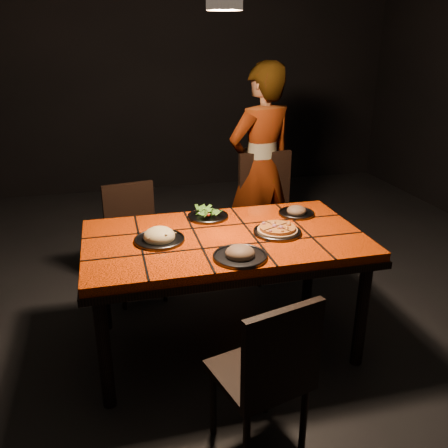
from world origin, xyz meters
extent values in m
cube|color=black|center=(0.00, 0.00, -0.02)|extent=(6.00, 7.00, 0.04)
cube|color=black|center=(0.00, 3.50, 1.50)|extent=(6.00, 0.04, 3.00)
cube|color=#F54507|center=(0.00, 0.00, 0.72)|extent=(1.60, 0.90, 0.05)
cube|color=black|center=(0.00, 0.00, 0.68)|extent=(1.62, 0.92, 0.04)
cylinder|color=black|center=(-0.72, -0.37, 0.33)|extent=(0.07, 0.07, 0.66)
cylinder|color=black|center=(0.72, -0.37, 0.33)|extent=(0.07, 0.07, 0.66)
cylinder|color=black|center=(-0.72, 0.37, 0.33)|extent=(0.07, 0.07, 0.66)
cylinder|color=black|center=(0.72, 0.37, 0.33)|extent=(0.07, 0.07, 0.66)
cube|color=black|center=(-0.04, -0.80, 0.40)|extent=(0.46, 0.46, 0.04)
cube|color=black|center=(0.00, -0.97, 0.63)|extent=(0.37, 0.13, 0.41)
cylinder|color=black|center=(0.07, -0.61, 0.19)|extent=(0.03, 0.03, 0.39)
cylinder|color=black|center=(-0.23, -0.69, 0.19)|extent=(0.03, 0.03, 0.39)
cylinder|color=black|center=(0.14, -0.91, 0.19)|extent=(0.03, 0.03, 0.39)
cylinder|color=black|center=(-0.15, -0.99, 0.19)|extent=(0.03, 0.03, 0.39)
cube|color=black|center=(-0.47, 0.75, 0.40)|extent=(0.43, 0.43, 0.04)
cube|color=black|center=(-0.50, 0.92, 0.63)|extent=(0.38, 0.10, 0.41)
cylinder|color=black|center=(-0.59, 0.58, 0.19)|extent=(0.03, 0.03, 0.39)
cylinder|color=black|center=(-0.29, 0.63, 0.19)|extent=(0.03, 0.03, 0.39)
cylinder|color=black|center=(-0.64, 0.88, 0.19)|extent=(0.03, 0.03, 0.39)
cylinder|color=black|center=(-0.34, 0.93, 0.19)|extent=(0.03, 0.03, 0.39)
cube|color=black|center=(0.62, 0.86, 0.47)|extent=(0.47, 0.47, 0.04)
cube|color=black|center=(0.60, 1.06, 0.73)|extent=(0.44, 0.07, 0.48)
cylinder|color=black|center=(0.45, 0.67, 0.22)|extent=(0.04, 0.04, 0.45)
cylinder|color=black|center=(0.81, 0.70, 0.22)|extent=(0.04, 0.04, 0.45)
cylinder|color=black|center=(0.43, 1.03, 0.22)|extent=(0.04, 0.04, 0.45)
cylinder|color=black|center=(0.78, 1.05, 0.22)|extent=(0.04, 0.04, 0.45)
imported|color=brown|center=(0.58, 1.10, 0.83)|extent=(0.70, 0.58, 1.66)
cylinder|color=#39393E|center=(0.31, -0.04, 0.76)|extent=(0.28, 0.28, 0.01)
torus|color=#39393E|center=(0.31, -0.04, 0.76)|extent=(0.28, 0.28, 0.01)
cylinder|color=tan|center=(0.31, -0.04, 0.77)|extent=(0.31, 0.31, 0.01)
cylinder|color=#C37332|center=(0.31, -0.04, 0.78)|extent=(0.28, 0.28, 0.02)
cylinder|color=#39393E|center=(-0.37, 0.01, 0.76)|extent=(0.28, 0.28, 0.01)
torus|color=#39393E|center=(-0.37, 0.01, 0.76)|extent=(0.29, 0.29, 0.01)
ellipsoid|color=beige|center=(-0.37, 0.01, 0.79)|extent=(0.17, 0.17, 0.09)
cylinder|color=#39393E|center=(-0.03, 0.31, 0.76)|extent=(0.26, 0.26, 0.01)
torus|color=#39393E|center=(-0.03, 0.31, 0.76)|extent=(0.26, 0.26, 0.01)
cylinder|color=#39393E|center=(0.01, -0.31, 0.76)|extent=(0.28, 0.28, 0.01)
torus|color=#39393E|center=(0.01, -0.31, 0.76)|extent=(0.29, 0.29, 0.01)
ellipsoid|color=brown|center=(0.01, -0.31, 0.79)|extent=(0.17, 0.17, 0.09)
cylinder|color=#39393E|center=(0.54, 0.22, 0.76)|extent=(0.23, 0.23, 0.01)
torus|color=#39393E|center=(0.54, 0.22, 0.76)|extent=(0.23, 0.23, 0.01)
ellipsoid|color=brown|center=(0.54, 0.22, 0.78)|extent=(0.14, 0.14, 0.08)
camera|label=1|loc=(-0.62, -2.45, 1.82)|focal=38.00mm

